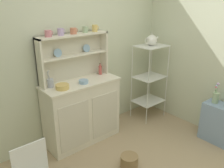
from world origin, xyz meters
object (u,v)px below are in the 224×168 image
at_px(bowl_mixing_large, 62,87).
at_px(porcelain_teapot, 152,40).
at_px(side_shelf_blue, 220,123).
at_px(flower_vase, 216,96).
at_px(hutch_cabinet, 82,111).
at_px(jam_bottle, 100,70).
at_px(cup_rose_0, 48,33).
at_px(floor_basket, 129,161).
at_px(hutch_shelf_unit, 73,53).
at_px(utensil_jar, 50,83).
at_px(bakers_rack, 150,74).

xyz_separation_m(bowl_mixing_large, porcelain_teapot, (1.60, -0.05, 0.41)).
relative_size(side_shelf_blue, flower_vase, 1.90).
height_order(hutch_cabinet, jam_bottle, jam_bottle).
distance_m(cup_rose_0, flower_vase, 2.44).
bearing_deg(hutch_cabinet, bowl_mixing_large, -167.00).
bearing_deg(floor_basket, hutch_cabinet, 97.19).
bearing_deg(jam_bottle, floor_basket, -107.01).
distance_m(hutch_cabinet, hutch_shelf_unit, 0.83).
height_order(side_shelf_blue, flower_vase, flower_vase).
bearing_deg(utensil_jar, porcelain_teapot, -6.65).
height_order(hutch_cabinet, hutch_shelf_unit, hutch_shelf_unit).
distance_m(hutch_shelf_unit, cup_rose_0, 0.46).
bearing_deg(hutch_cabinet, porcelain_teapot, -5.32).
bearing_deg(floor_basket, cup_rose_0, 114.77).
distance_m(hutch_cabinet, flower_vase, 1.92).
xyz_separation_m(cup_rose_0, utensil_jar, (-0.06, -0.05, -0.61)).
bearing_deg(hutch_shelf_unit, cup_rose_0, -173.33).
distance_m(hutch_cabinet, floor_basket, 0.96).
height_order(bakers_rack, porcelain_teapot, porcelain_teapot).
xyz_separation_m(hutch_shelf_unit, porcelain_teapot, (1.28, -0.28, 0.06)).
xyz_separation_m(bakers_rack, flower_vase, (0.21, -1.06, -0.11)).
xyz_separation_m(hutch_cabinet, cup_rose_0, (-0.35, 0.12, 1.12)).
bearing_deg(hutch_shelf_unit, bakers_rack, -12.41).
bearing_deg(utensil_jar, side_shelf_blue, -35.98).
relative_size(utensil_jar, porcelain_teapot, 0.89).
height_order(floor_basket, bowl_mixing_large, bowl_mixing_large).
height_order(hutch_cabinet, utensil_jar, utensil_jar).
relative_size(hutch_cabinet, floor_basket, 4.91).
bearing_deg(jam_bottle, cup_rose_0, 177.25).
bearing_deg(bowl_mixing_large, cup_rose_0, 98.83).
xyz_separation_m(bakers_rack, cup_rose_0, (-1.63, 0.24, 0.81)).
relative_size(hutch_shelf_unit, side_shelf_blue, 1.77).
bearing_deg(floor_basket, bakers_rack, 32.59).
xyz_separation_m(hutch_shelf_unit, jam_bottle, (0.40, -0.08, -0.30)).
bearing_deg(flower_vase, porcelain_teapot, 101.48).
xyz_separation_m(cup_rose_0, jam_bottle, (0.75, -0.04, -0.60)).
bearing_deg(cup_rose_0, floor_basket, -65.23).
bearing_deg(hutch_shelf_unit, side_shelf_blue, -44.39).
distance_m(bakers_rack, utensil_jar, 1.71).
relative_size(bowl_mixing_large, utensil_jar, 0.74).
relative_size(porcelain_teapot, flower_vase, 0.86).
distance_m(bakers_rack, cup_rose_0, 1.84).
xyz_separation_m(hutch_cabinet, porcelain_teapot, (1.28, -0.12, 0.88)).
xyz_separation_m(cup_rose_0, porcelain_teapot, (1.63, -0.24, -0.23)).
bearing_deg(flower_vase, floor_basket, 167.38).
relative_size(hutch_shelf_unit, flower_vase, 3.36).
bearing_deg(floor_basket, bowl_mixing_large, 118.22).
xyz_separation_m(porcelain_teapot, flower_vase, (0.22, -1.06, -0.68)).
distance_m(hutch_cabinet, cup_rose_0, 1.18).
bearing_deg(bakers_rack, hutch_shelf_unit, 167.59).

